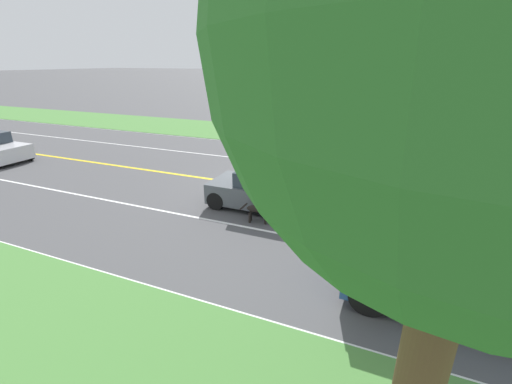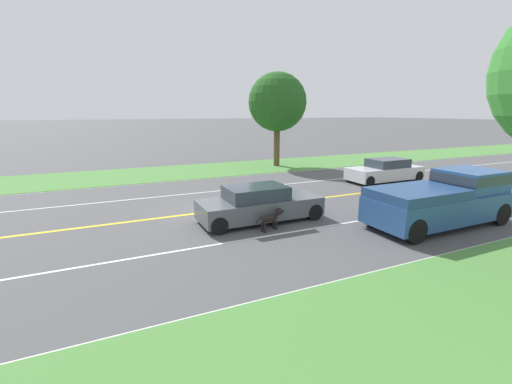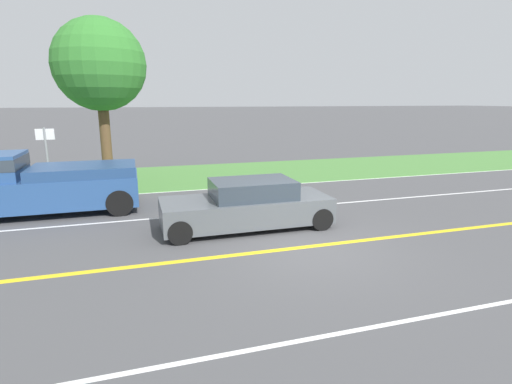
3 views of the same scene
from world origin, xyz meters
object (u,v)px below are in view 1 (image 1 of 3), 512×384
at_px(ego_car, 276,192).
at_px(roadside_tree_right_near, 497,44).
at_px(dog, 262,209).
at_px(roadside_tree_left_near, 484,61).

bearing_deg(ego_car, roadside_tree_right_near, 28.22).
distance_m(dog, roadside_tree_left_near, 15.14).
xyz_separation_m(ego_car, roadside_tree_right_near, (7.37, 3.96, 4.14)).
bearing_deg(dog, roadside_tree_right_near, 22.40).
bearing_deg(ego_car, dog, -3.10).
xyz_separation_m(dog, roadside_tree_right_near, (6.21, 4.02, 4.30)).
bearing_deg(dog, roadside_tree_left_near, 140.71).
height_order(ego_car, roadside_tree_right_near, roadside_tree_right_near).
xyz_separation_m(roadside_tree_right_near, roadside_tree_left_near, (-18.96, 2.99, -0.09)).
bearing_deg(roadside_tree_right_near, dog, -147.11).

